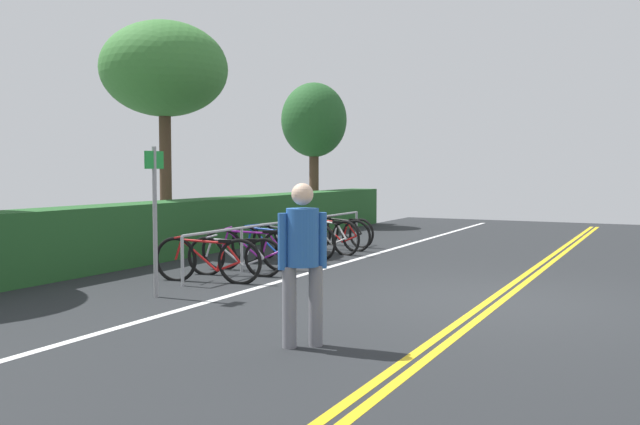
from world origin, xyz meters
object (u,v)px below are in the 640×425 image
at_px(bicycle_1, 235,256).
at_px(bicycle_5, 304,240).
at_px(bicycle_0, 207,260).
at_px(tree_mid, 164,70).
at_px(bicycle_7, 337,234).
at_px(bicycle_8, 344,232).
at_px(bicycle_6, 327,236).
at_px(bicycle_3, 272,246).
at_px(pedestrian, 303,254).
at_px(bike_rack, 288,230).
at_px(sign_post_near, 155,206).
at_px(bicycle_4, 283,242).
at_px(bicycle_2, 252,249).
at_px(tree_far_right, 314,121).

relative_size(bicycle_1, bicycle_5, 1.01).
xyz_separation_m(bicycle_0, tree_mid, (3.20, 3.42, 3.51)).
bearing_deg(bicycle_0, bicycle_5, 2.00).
relative_size(bicycle_7, bicycle_8, 1.02).
height_order(bicycle_6, bicycle_7, bicycle_6).
relative_size(bicycle_3, pedestrian, 1.13).
relative_size(bike_rack, sign_post_near, 3.15).
height_order(bicycle_4, tree_mid, tree_mid).
relative_size(bicycle_2, tree_mid, 0.35).
bearing_deg(bike_rack, bicycle_0, -177.42).
height_order(bicycle_5, bicycle_7, bicycle_7).
xyz_separation_m(bicycle_1, tree_mid, (2.46, 3.43, 3.54)).
relative_size(sign_post_near, tree_mid, 0.42).
xyz_separation_m(bicycle_3, tree_far_right, (8.18, 3.37, 2.85)).
distance_m(bike_rack, bicycle_7, 2.02).
height_order(bicycle_1, bicycle_4, bicycle_4).
relative_size(bicycle_1, tree_far_right, 0.37).
distance_m(bike_rack, pedestrian, 6.44).
distance_m(bicycle_1, tree_far_right, 10.60).
height_order(pedestrian, sign_post_near, sign_post_near).
xyz_separation_m(tree_mid, tree_far_right, (7.12, 0.07, -0.65)).
bearing_deg(bike_rack, bicycle_2, -178.24).
distance_m(bicycle_0, bicycle_5, 3.39).
relative_size(bicycle_4, sign_post_near, 0.81).
bearing_deg(bicycle_5, bicycle_2, -178.97).
bearing_deg(bicycle_0, bicycle_4, 5.39).
distance_m(bicycle_0, bicycle_7, 4.75).
bearing_deg(bicycle_2, tree_mid, 61.83).
xyz_separation_m(bicycle_5, bicycle_6, (0.76, -0.12, 0.02)).
bearing_deg(tree_mid, bicycle_6, -74.52).
bearing_deg(tree_mid, tree_far_right, 0.58).
bearing_deg(bicycle_1, bicycle_6, 0.13).
bearing_deg(bicycle_1, bicycle_8, 3.05).
height_order(bicycle_2, bicycle_4, bicycle_2).
relative_size(bicycle_0, tree_far_right, 0.41).
distance_m(bicycle_3, sign_post_near, 3.61).
height_order(bicycle_7, tree_far_right, tree_far_right).
bearing_deg(bicycle_4, bicycle_5, -14.00).
xyz_separation_m(bicycle_4, bicycle_5, (0.59, -0.15, -0.00)).
bearing_deg(sign_post_near, bicycle_0, 5.11).
xyz_separation_m(bicycle_3, bicycle_5, (1.25, -0.01, -0.02)).
xyz_separation_m(bicycle_7, tree_mid, (-1.55, 3.36, 3.52)).
bearing_deg(bicycle_6, bicycle_0, -179.98).
distance_m(bicycle_2, tree_mid, 5.16).
relative_size(pedestrian, tree_mid, 0.33).
relative_size(bike_rack, bicycle_4, 3.91).
bearing_deg(sign_post_near, bicycle_1, 3.11).
bearing_deg(bicycle_6, bicycle_3, 176.43).
xyz_separation_m(bicycle_3, tree_mid, (1.06, 3.30, 3.51)).
height_order(bike_rack, bicycle_8, bike_rack).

